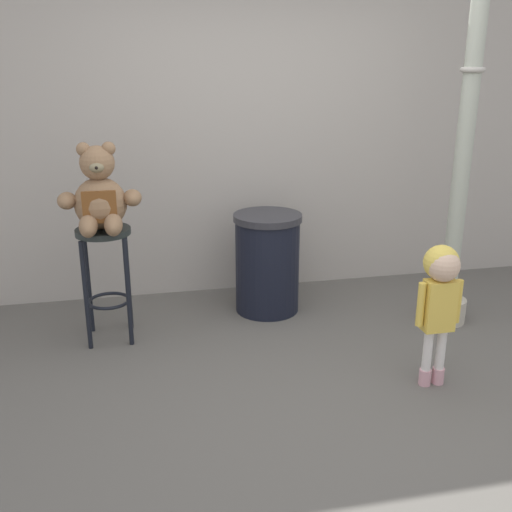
{
  "coord_description": "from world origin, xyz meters",
  "views": [
    {
      "loc": [
        -0.93,
        -2.85,
        1.89
      ],
      "look_at": [
        -0.19,
        0.66,
        0.69
      ],
      "focal_mm": 41.41,
      "sensor_mm": 36.0,
      "label": 1
    }
  ],
  "objects_px": {
    "teddy_bear": "(100,198)",
    "lamppost": "(464,152)",
    "bar_stool_with_teddy": "(106,262)",
    "trash_bin": "(267,263)",
    "child_walking": "(440,286)"
  },
  "relations": [
    {
      "from": "teddy_bear",
      "to": "child_walking",
      "type": "xyz_separation_m",
      "value": [
        1.92,
        -1.02,
        -0.38
      ]
    },
    {
      "from": "bar_stool_with_teddy",
      "to": "trash_bin",
      "type": "relative_size",
      "value": 1.04
    },
    {
      "from": "teddy_bear",
      "to": "lamppost",
      "type": "height_order",
      "value": "lamppost"
    },
    {
      "from": "bar_stool_with_teddy",
      "to": "child_walking",
      "type": "relative_size",
      "value": 0.92
    },
    {
      "from": "bar_stool_with_teddy",
      "to": "child_walking",
      "type": "bearing_deg",
      "value": -28.53
    },
    {
      "from": "teddy_bear",
      "to": "trash_bin",
      "type": "xyz_separation_m",
      "value": [
        1.2,
        0.28,
        -0.63
      ]
    },
    {
      "from": "teddy_bear",
      "to": "lamppost",
      "type": "distance_m",
      "value": 2.49
    },
    {
      "from": "trash_bin",
      "to": "teddy_bear",
      "type": "bearing_deg",
      "value": -166.61
    },
    {
      "from": "teddy_bear",
      "to": "trash_bin",
      "type": "relative_size",
      "value": 0.74
    },
    {
      "from": "bar_stool_with_teddy",
      "to": "trash_bin",
      "type": "distance_m",
      "value": 1.24
    },
    {
      "from": "trash_bin",
      "to": "child_walking",
      "type": "bearing_deg",
      "value": -60.82
    },
    {
      "from": "child_walking",
      "to": "trash_bin",
      "type": "relative_size",
      "value": 1.13
    },
    {
      "from": "teddy_bear",
      "to": "lamppost",
      "type": "xyz_separation_m",
      "value": [
        2.47,
        -0.2,
        0.26
      ]
    },
    {
      "from": "trash_bin",
      "to": "bar_stool_with_teddy",
      "type": "bearing_deg",
      "value": -167.86
    },
    {
      "from": "bar_stool_with_teddy",
      "to": "lamppost",
      "type": "xyz_separation_m",
      "value": [
        2.47,
        -0.23,
        0.71
      ]
    }
  ]
}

